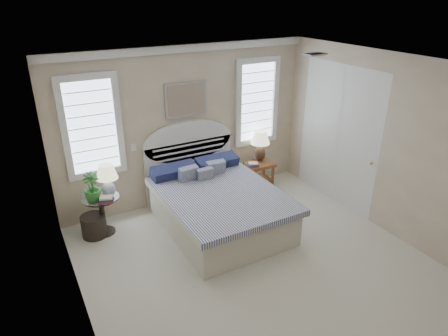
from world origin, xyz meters
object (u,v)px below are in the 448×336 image
nightstand_right (260,170)px  lamp_left (107,177)px  side_table_left (102,211)px  bed (216,202)px  floor_pot (94,226)px  lamp_right (260,143)px

nightstand_right → lamp_left: bearing=-177.2°
side_table_left → nightstand_right: 2.95m
bed → nightstand_right: bed is taller
bed → floor_pot: size_ratio=6.00×
bed → side_table_left: 1.75m
side_table_left → lamp_left: bearing=-16.5°
side_table_left → lamp_left: lamp_left is taller
bed → side_table_left: (-1.65, 0.59, 0.00)m
floor_pot → bed: bearing=-17.9°
nightstand_right → lamp_right: size_ratio=0.91×
side_table_left → lamp_left: size_ratio=1.20×
side_table_left → lamp_right: 3.06m
bed → floor_pot: bed is taller
floor_pot → lamp_right: lamp_right is taller
bed → lamp_right: size_ratio=3.92×
side_table_left → floor_pot: (-0.15, -0.01, -0.21)m
bed → lamp_left: size_ratio=4.35×
floor_pot → lamp_left: 0.83m
side_table_left → nightstand_right: side_table_left is taller
bed → lamp_left: bearing=160.0°
bed → lamp_left: (-1.52, 0.55, 0.56)m
bed → floor_pot: bearing=162.1°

